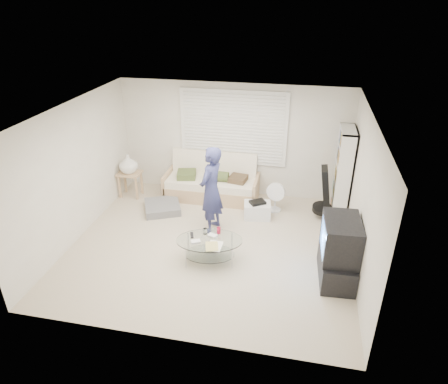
% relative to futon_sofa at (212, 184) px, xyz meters
% --- Properties ---
extents(ground, '(5.00, 5.00, 0.00)m').
position_rel_futon_sofa_xyz_m(ground, '(0.41, -1.87, -0.33)').
color(ground, '#B4A58C').
rests_on(ground, ground).
extents(room_shell, '(5.02, 4.52, 2.51)m').
position_rel_futon_sofa_xyz_m(room_shell, '(0.41, -1.39, 1.30)').
color(room_shell, beige).
rests_on(room_shell, ground).
extents(window_blinds, '(2.32, 0.08, 1.62)m').
position_rel_futon_sofa_xyz_m(window_blinds, '(0.41, 0.33, 1.22)').
color(window_blinds, silver).
rests_on(window_blinds, ground).
extents(futon_sofa, '(2.06, 0.83, 1.01)m').
position_rel_futon_sofa_xyz_m(futon_sofa, '(0.00, 0.00, 0.00)').
color(futon_sofa, tan).
rests_on(futon_sofa, ground).
extents(grey_floor_pillow, '(0.94, 0.94, 0.16)m').
position_rel_futon_sofa_xyz_m(grey_floor_pillow, '(-0.89, -0.81, -0.25)').
color(grey_floor_pillow, '#5E5F62').
rests_on(grey_floor_pillow, ground).
extents(side_table, '(0.50, 0.40, 0.99)m').
position_rel_futon_sofa_xyz_m(side_table, '(-1.81, -0.29, 0.41)').
color(side_table, tan).
rests_on(side_table, ground).
extents(bookshelf, '(0.29, 0.78, 1.85)m').
position_rel_futon_sofa_xyz_m(bookshelf, '(2.73, -0.21, 0.59)').
color(bookshelf, white).
rests_on(bookshelf, ground).
extents(guitar_case, '(0.39, 0.40, 1.09)m').
position_rel_futon_sofa_xyz_m(guitar_case, '(2.44, -0.43, 0.15)').
color(guitar_case, black).
rests_on(guitar_case, ground).
extents(floor_fan, '(0.40, 0.26, 0.65)m').
position_rel_futon_sofa_xyz_m(floor_fan, '(1.44, -0.33, 0.05)').
color(floor_fan, white).
rests_on(floor_fan, ground).
extents(storage_bin, '(0.58, 0.45, 0.38)m').
position_rel_futon_sofa_xyz_m(storage_bin, '(1.11, -0.69, -0.16)').
color(storage_bin, white).
rests_on(storage_bin, ground).
extents(tv_unit, '(0.59, 1.02, 1.08)m').
position_rel_futon_sofa_xyz_m(tv_unit, '(2.61, -2.35, 0.19)').
color(tv_unit, black).
rests_on(tv_unit, ground).
extents(coffee_table, '(1.24, 0.91, 0.54)m').
position_rel_futon_sofa_xyz_m(coffee_table, '(0.49, -2.30, 0.01)').
color(coffee_table, silver).
rests_on(coffee_table, ground).
extents(standing_person, '(0.56, 0.71, 1.71)m').
position_rel_futon_sofa_xyz_m(standing_person, '(0.30, -1.32, 0.52)').
color(standing_person, navy).
rests_on(standing_person, ground).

